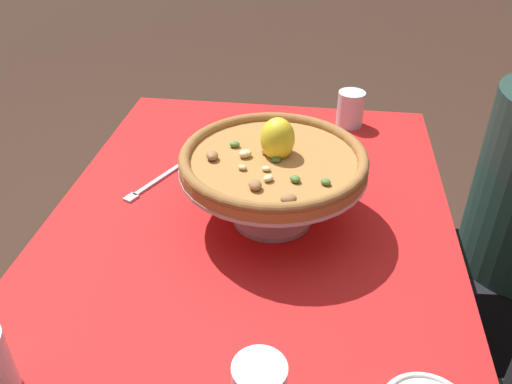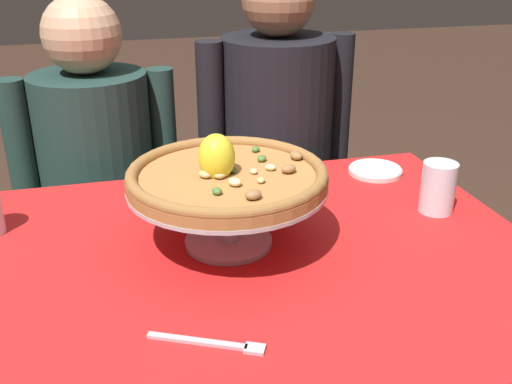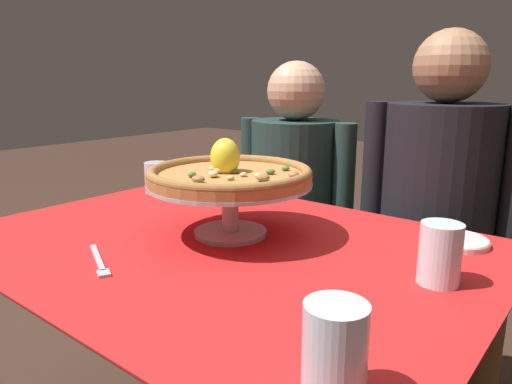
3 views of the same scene
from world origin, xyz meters
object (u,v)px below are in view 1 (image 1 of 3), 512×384
(pizza_stand, at_px, (273,182))
(dinner_fork, at_px, (150,185))
(water_glass_back_left, at_px, (350,111))
(pizza, at_px, (273,158))

(pizza_stand, distance_m, dinner_fork, 0.34)
(water_glass_back_left, distance_m, dinner_fork, 0.64)
(pizza_stand, relative_size, water_glass_back_left, 3.85)
(pizza_stand, xyz_separation_m, water_glass_back_left, (-0.50, 0.18, -0.05))
(pizza_stand, height_order, pizza, pizza)
(pizza, bearing_deg, water_glass_back_left, 160.38)
(dinner_fork, bearing_deg, pizza_stand, 73.76)
(pizza_stand, xyz_separation_m, pizza, (-0.00, 0.00, 0.06))
(water_glass_back_left, relative_size, dinner_fork, 0.58)
(pizza_stand, height_order, water_glass_back_left, pizza_stand)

